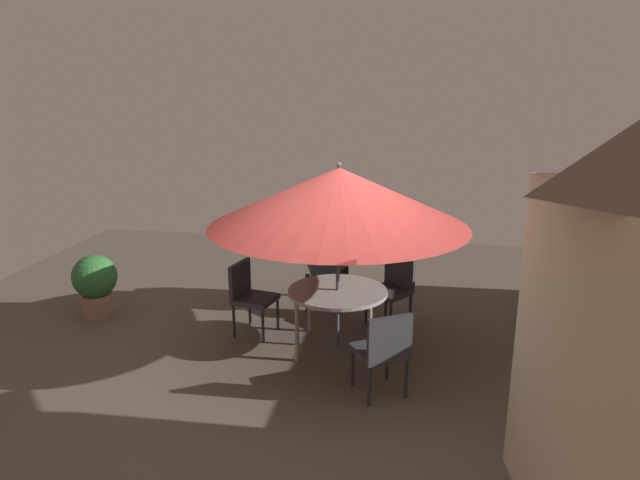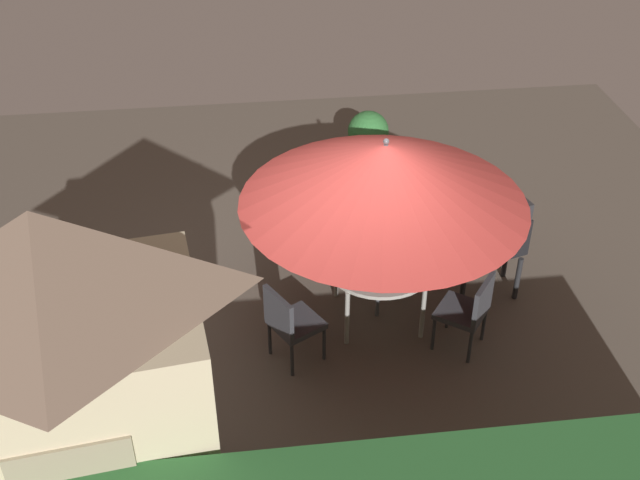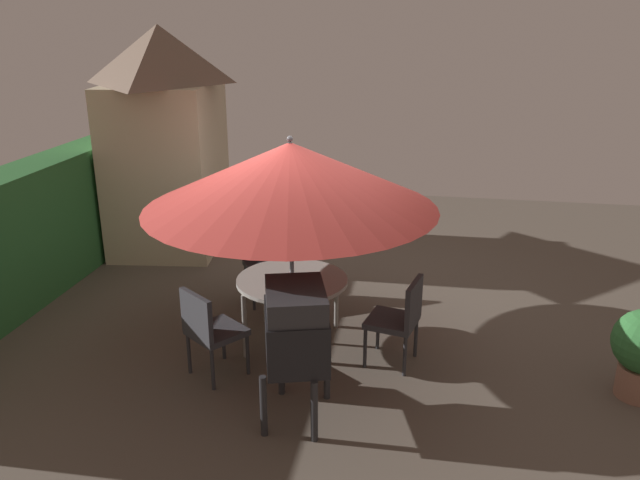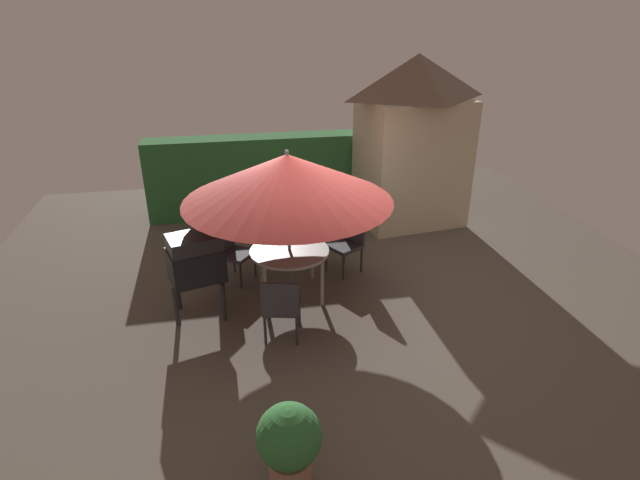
{
  "view_description": "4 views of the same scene",
  "coord_description": "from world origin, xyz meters",
  "px_view_note": "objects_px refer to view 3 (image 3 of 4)",
  "views": [
    {
      "loc": [
        5.47,
        0.87,
        2.98
      ],
      "look_at": [
        -0.69,
        -0.1,
        1.28
      ],
      "focal_mm": 31.69,
      "sensor_mm": 36.0,
      "label": 1
    },
    {
      "loc": [
        0.86,
        6.75,
        5.76
      ],
      "look_at": [
        0.08,
        0.42,
        1.28
      ],
      "focal_mm": 44.91,
      "sensor_mm": 36.0,
      "label": 2
    },
    {
      "loc": [
        -6.48,
        -1.22,
        3.28
      ],
      "look_at": [
        0.08,
        -0.05,
        0.92
      ],
      "focal_mm": 35.78,
      "sensor_mm": 36.0,
      "label": 3
    },
    {
      "loc": [
        -1.41,
        -6.45,
        3.92
      ],
      "look_at": [
        -0.14,
        0.15,
        0.83
      ],
      "focal_mm": 28.62,
      "sensor_mm": 36.0,
      "label": 4
    }
  ],
  "objects_px": {
    "chair_far_side": "(264,258)",
    "chair_toward_hedge": "(209,328)",
    "patio_umbrella": "(290,176)",
    "garden_shed": "(166,137)",
    "patio_table": "(292,284)",
    "bbq_grill": "(296,328)",
    "chair_near_shed": "(400,316)"
  },
  "relations": [
    {
      "from": "chair_toward_hedge",
      "to": "bbq_grill",
      "type": "bearing_deg",
      "value": -116.81
    },
    {
      "from": "patio_umbrella",
      "to": "chair_far_side",
      "type": "distance_m",
      "value": 1.74
    },
    {
      "from": "patio_umbrella",
      "to": "chair_near_shed",
      "type": "relative_size",
      "value": 3.23
    },
    {
      "from": "garden_shed",
      "to": "chair_far_side",
      "type": "distance_m",
      "value": 2.74
    },
    {
      "from": "chair_far_side",
      "to": "chair_toward_hedge",
      "type": "xyz_separation_m",
      "value": [
        -1.84,
        0.04,
        0.0
      ]
    },
    {
      "from": "bbq_grill",
      "to": "chair_near_shed",
      "type": "relative_size",
      "value": 1.33
    },
    {
      "from": "patio_umbrella",
      "to": "bbq_grill",
      "type": "distance_m",
      "value": 1.64
    },
    {
      "from": "patio_umbrella",
      "to": "bbq_grill",
      "type": "xyz_separation_m",
      "value": [
        -1.3,
        -0.32,
        -0.96
      ]
    },
    {
      "from": "chair_near_shed",
      "to": "patio_umbrella",
      "type": "bearing_deg",
      "value": 76.92
    },
    {
      "from": "garden_shed",
      "to": "chair_far_side",
      "type": "relative_size",
      "value": 3.51
    },
    {
      "from": "garden_shed",
      "to": "patio_umbrella",
      "type": "relative_size",
      "value": 1.09
    },
    {
      "from": "patio_umbrella",
      "to": "chair_toward_hedge",
      "type": "distance_m",
      "value": 1.65
    },
    {
      "from": "chair_far_side",
      "to": "chair_toward_hedge",
      "type": "height_order",
      "value": "same"
    },
    {
      "from": "garden_shed",
      "to": "patio_table",
      "type": "height_order",
      "value": "garden_shed"
    },
    {
      "from": "chair_near_shed",
      "to": "chair_far_side",
      "type": "bearing_deg",
      "value": 53.22
    },
    {
      "from": "patio_table",
      "to": "chair_far_side",
      "type": "distance_m",
      "value": 1.18
    },
    {
      "from": "bbq_grill",
      "to": "chair_toward_hedge",
      "type": "xyz_separation_m",
      "value": [
        0.47,
        0.94,
        -0.33
      ]
    },
    {
      "from": "garden_shed",
      "to": "bbq_grill",
      "type": "height_order",
      "value": "garden_shed"
    },
    {
      "from": "patio_table",
      "to": "patio_umbrella",
      "type": "xyz_separation_m",
      "value": [
        -0.0,
        0.0,
        1.15
      ]
    },
    {
      "from": "garden_shed",
      "to": "bbq_grill",
      "type": "bearing_deg",
      "value": -145.33
    },
    {
      "from": "patio_umbrella",
      "to": "chair_far_side",
      "type": "xyz_separation_m",
      "value": [
        1.02,
        0.58,
        -1.28
      ]
    },
    {
      "from": "bbq_grill",
      "to": "chair_far_side",
      "type": "distance_m",
      "value": 2.5
    },
    {
      "from": "chair_far_side",
      "to": "chair_toward_hedge",
      "type": "distance_m",
      "value": 1.84
    },
    {
      "from": "bbq_grill",
      "to": "chair_toward_hedge",
      "type": "bearing_deg",
      "value": 63.19
    },
    {
      "from": "patio_table",
      "to": "chair_toward_hedge",
      "type": "height_order",
      "value": "chair_toward_hedge"
    },
    {
      "from": "bbq_grill",
      "to": "chair_near_shed",
      "type": "distance_m",
      "value": 1.35
    },
    {
      "from": "garden_shed",
      "to": "chair_near_shed",
      "type": "height_order",
      "value": "garden_shed"
    },
    {
      "from": "garden_shed",
      "to": "patio_table",
      "type": "xyz_separation_m",
      "value": [
        -2.7,
        -2.44,
        -0.95
      ]
    },
    {
      "from": "chair_near_shed",
      "to": "chair_toward_hedge",
      "type": "xyz_separation_m",
      "value": [
        -0.56,
        1.75,
        0.0
      ]
    },
    {
      "from": "chair_near_shed",
      "to": "chair_toward_hedge",
      "type": "relative_size",
      "value": 1.0
    },
    {
      "from": "patio_umbrella",
      "to": "chair_far_side",
      "type": "bearing_deg",
      "value": 29.66
    },
    {
      "from": "patio_umbrella",
      "to": "chair_far_side",
      "type": "height_order",
      "value": "patio_umbrella"
    }
  ]
}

